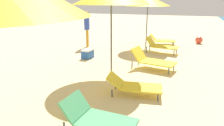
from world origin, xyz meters
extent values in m
cube|color=#4CA572|center=(0.58, 9.26, 0.26)|extent=(1.04, 0.70, 0.04)
cube|color=#4CA572|center=(-0.05, 9.29, 0.45)|extent=(0.33, 0.66, 0.37)
cylinder|color=#59595E|center=(-0.11, 9.57, 0.12)|extent=(0.04, 0.04, 0.24)
cylinder|color=#4C4C51|center=(-0.46, 12.29, 1.09)|extent=(0.05, 0.05, 2.18)
cube|color=yellow|center=(0.86, 13.29, 0.26)|extent=(1.27, 0.90, 0.04)
cube|color=yellow|center=(0.15, 13.44, 0.48)|extent=(0.45, 0.73, 0.43)
cylinder|color=#59595E|center=(1.38, 13.48, 0.12)|extent=(0.04, 0.04, 0.24)
cylinder|color=#59595E|center=(1.27, 12.92, 0.12)|extent=(0.04, 0.04, 0.24)
cylinder|color=#59595E|center=(0.11, 13.74, 0.12)|extent=(0.04, 0.04, 0.24)
cylinder|color=#59595E|center=(-0.01, 13.17, 0.12)|extent=(0.04, 0.04, 0.24)
cube|color=yellow|center=(0.79, 11.11, 0.21)|extent=(1.09, 0.74, 0.04)
cube|color=yellow|center=(0.12, 11.00, 0.36)|extent=(0.45, 0.64, 0.30)
cylinder|color=#59595E|center=(1.15, 11.41, 0.09)|extent=(0.04, 0.04, 0.19)
cylinder|color=#59595E|center=(1.23, 10.93, 0.09)|extent=(0.04, 0.04, 0.19)
cylinder|color=#59595E|center=(0.05, 11.24, 0.09)|extent=(0.04, 0.04, 0.19)
cylinder|color=#59595E|center=(0.13, 10.76, 0.09)|extent=(0.04, 0.04, 0.19)
cylinder|color=#4C4C51|center=(-0.22, 16.64, 1.01)|extent=(0.05, 0.05, 2.02)
cone|color=yellow|center=(-0.22, 16.64, 2.26)|extent=(2.11, 2.11, 0.49)
cube|color=yellow|center=(0.60, 17.71, 0.20)|extent=(1.10, 0.82, 0.04)
cube|color=yellow|center=(-0.04, 17.60, 0.39)|extent=(0.42, 0.71, 0.35)
cylinder|color=#59595E|center=(0.95, 18.05, 0.09)|extent=(0.04, 0.04, 0.18)
cylinder|color=#59595E|center=(1.04, 17.49, 0.09)|extent=(0.04, 0.04, 0.18)
cylinder|color=#59595E|center=(-0.14, 17.87, 0.09)|extent=(0.04, 0.04, 0.18)
cylinder|color=#59595E|center=(-0.05, 17.31, 0.09)|extent=(0.04, 0.04, 0.18)
cube|color=yellow|center=(0.82, 15.71, 0.29)|extent=(1.16, 0.75, 0.04)
cube|color=yellow|center=(0.15, 15.79, 0.51)|extent=(0.38, 0.65, 0.41)
cylinder|color=#59595E|center=(1.30, 15.91, 0.14)|extent=(0.04, 0.04, 0.27)
cylinder|color=#59595E|center=(1.24, 15.39, 0.14)|extent=(0.04, 0.04, 0.27)
cylinder|color=#59595E|center=(0.09, 16.06, 0.14)|extent=(0.04, 0.04, 0.27)
cylinder|color=#59595E|center=(0.02, 15.55, 0.14)|extent=(0.04, 0.04, 0.27)
cylinder|color=orange|center=(-3.02, 15.73, 0.44)|extent=(0.11, 0.11, 0.88)
cylinder|color=orange|center=(-3.08, 15.89, 0.44)|extent=(0.11, 0.11, 0.88)
cube|color=#334CB2|center=(-3.05, 15.81, 1.21)|extent=(0.32, 0.41, 0.66)
sphere|color=#9E704C|center=(-3.05, 15.81, 1.65)|extent=(0.24, 0.24, 0.24)
sphere|color=#E54C38|center=(2.29, 18.63, 0.19)|extent=(0.39, 0.39, 0.39)
cube|color=#2659B2|center=(-2.06, 13.84, 0.16)|extent=(0.37, 0.54, 0.31)
cube|color=white|center=(-2.06, 13.84, 0.34)|extent=(0.38, 0.55, 0.06)
camera|label=1|loc=(1.79, 6.25, 2.31)|focal=34.14mm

